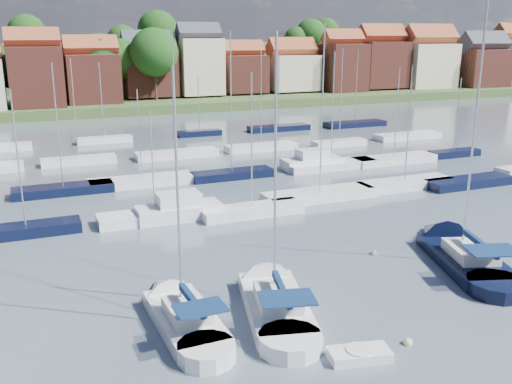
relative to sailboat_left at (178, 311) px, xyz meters
name	(u,v)px	position (x,y,z in m)	size (l,w,h in m)	color
ground	(179,164)	(9.79, 36.58, -0.36)	(260.00, 260.00, 0.00)	#495763
sailboat_left	(178,311)	(0.00, 0.00, 0.00)	(3.14, 10.76, 14.56)	silver
sailboat_centre	(271,295)	(5.42, -0.11, -0.01)	(5.96, 12.43, 16.31)	silver
sailboat_navy	(453,250)	(20.01, 1.57, -0.01)	(7.49, 13.86, 18.49)	black
tender	(359,355)	(6.81, -7.24, -0.12)	(3.12, 1.91, 0.63)	silver
buoy_b	(286,361)	(3.55, -6.06, -0.36)	(0.51, 0.51, 0.51)	#D85914
buoy_c	(297,329)	(5.34, -3.61, -0.36)	(0.52, 0.52, 0.52)	#D85914
buoy_d	(408,344)	(9.76, -7.02, -0.36)	(0.47, 0.47, 0.47)	beige
buoy_e	(373,255)	(14.91, 3.70, -0.36)	(0.43, 0.43, 0.43)	beige
buoy_f	(483,300)	(16.81, -4.62, -0.36)	(0.51, 0.51, 0.51)	beige
marina_field	(207,168)	(11.70, 31.73, 0.07)	(79.62, 41.41, 15.93)	silver
far_shore_town	(94,74)	(12.02, 129.25, 4.25)	(212.46, 90.00, 22.27)	#3B4F27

